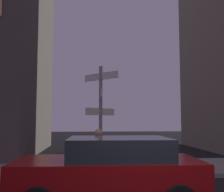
% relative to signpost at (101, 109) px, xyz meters
% --- Properties ---
extents(sidewalk_kerb, '(40.00, 3.49, 0.14)m').
position_rel_signpost_xyz_m(sidewalk_kerb, '(0.79, 1.09, -2.18)').
color(sidewalk_kerb, gray).
rests_on(sidewalk_kerb, ground_plane).
extents(signpost, '(1.11, 1.68, 3.56)m').
position_rel_signpost_xyz_m(signpost, '(0.00, 0.00, 0.00)').
color(signpost, gray).
rests_on(signpost, sidewalk_kerb).
extents(car_far_oncoming, '(4.16, 2.13, 1.47)m').
position_rel_signpost_xyz_m(car_far_oncoming, '(0.10, -3.18, -1.45)').
color(car_far_oncoming, maroon).
rests_on(car_far_oncoming, ground_plane).
extents(cyclist, '(1.82, 0.36, 1.61)m').
position_rel_signpost_xyz_m(cyclist, '(-0.17, -1.62, -1.50)').
color(cyclist, black).
rests_on(cyclist, ground_plane).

